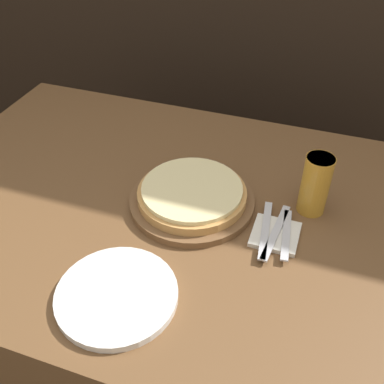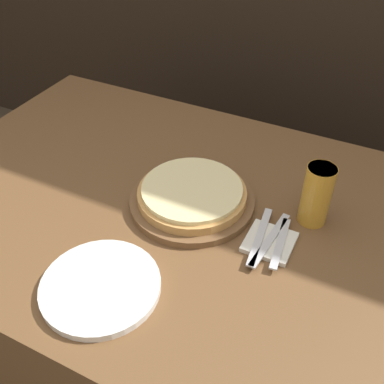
% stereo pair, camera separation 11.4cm
% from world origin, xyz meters
% --- Properties ---
extents(ground_plane, '(12.00, 12.00, 0.00)m').
position_xyz_m(ground_plane, '(0.00, 0.00, 0.00)').
color(ground_plane, '#473828').
extents(dining_table, '(1.51, 0.97, 0.70)m').
position_xyz_m(dining_table, '(0.00, 0.00, 0.35)').
color(dining_table, brown).
rests_on(dining_table, ground_plane).
extents(pizza_on_board, '(0.32, 0.32, 0.06)m').
position_xyz_m(pizza_on_board, '(0.01, 0.02, 0.73)').
color(pizza_on_board, brown).
rests_on(pizza_on_board, dining_table).
extents(beer_glass, '(0.07, 0.07, 0.16)m').
position_xyz_m(beer_glass, '(0.30, 0.10, 0.79)').
color(beer_glass, gold).
rests_on(beer_glass, dining_table).
extents(dinner_plate, '(0.26, 0.26, 0.02)m').
position_xyz_m(dinner_plate, '(-0.04, -0.31, 0.71)').
color(dinner_plate, white).
rests_on(dinner_plate, dining_table).
extents(napkin_stack, '(0.11, 0.11, 0.01)m').
position_xyz_m(napkin_stack, '(0.24, -0.03, 0.71)').
color(napkin_stack, silver).
rests_on(napkin_stack, dining_table).
extents(fork, '(0.04, 0.20, 0.00)m').
position_xyz_m(fork, '(0.21, -0.03, 0.72)').
color(fork, silver).
rests_on(fork, napkin_stack).
extents(dinner_knife, '(0.04, 0.20, 0.00)m').
position_xyz_m(dinner_knife, '(0.24, -0.03, 0.72)').
color(dinner_knife, silver).
rests_on(dinner_knife, napkin_stack).
extents(spoon, '(0.04, 0.17, 0.00)m').
position_xyz_m(spoon, '(0.26, -0.03, 0.72)').
color(spoon, silver).
rests_on(spoon, napkin_stack).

